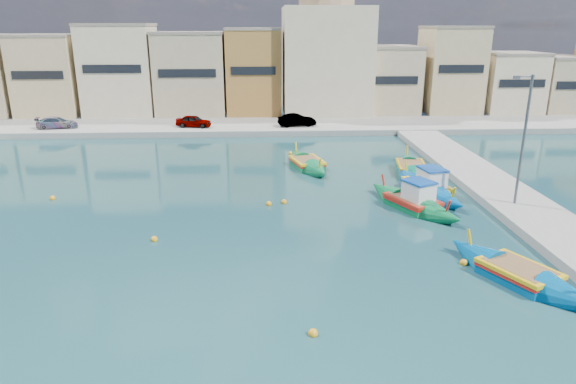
# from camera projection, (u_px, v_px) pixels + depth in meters

# --- Properties ---
(ground) EXTENTS (160.00, 160.00, 0.00)m
(ground) POSITION_uv_depth(u_px,v_px,m) (209.00, 261.00, 24.20)
(ground) COLOR #122D37
(ground) RESTS_ON ground
(north_quay) EXTENTS (80.00, 8.00, 0.60)m
(north_quay) POSITION_uv_depth(u_px,v_px,m) (239.00, 127.00, 54.50)
(north_quay) COLOR gray
(north_quay) RESTS_ON ground
(north_townhouses) EXTENTS (83.20, 7.87, 10.19)m
(north_townhouses) POSITION_uv_depth(u_px,v_px,m) (298.00, 75.00, 60.33)
(north_townhouses) COLOR tan
(north_townhouses) RESTS_ON ground
(church_block) EXTENTS (10.00, 10.00, 19.10)m
(church_block) POSITION_uv_depth(u_px,v_px,m) (326.00, 45.00, 60.02)
(church_block) COLOR beige
(church_block) RESTS_ON ground
(quay_street_lamp) EXTENTS (1.18, 0.16, 8.00)m
(quay_street_lamp) POSITION_uv_depth(u_px,v_px,m) (523.00, 140.00, 29.31)
(quay_street_lamp) COLOR #595B60
(quay_street_lamp) RESTS_ON ground
(parked_cars) EXTENTS (28.51, 2.27, 1.27)m
(parked_cars) POSITION_uv_depth(u_px,v_px,m) (180.00, 121.00, 52.53)
(parked_cars) COLOR #4C1919
(parked_cars) RESTS_ON north_quay
(luzzu_turquoise_cabin) EXTENTS (3.61, 9.06, 2.84)m
(luzzu_turquoise_cabin) POSITION_uv_depth(u_px,v_px,m) (427.00, 188.00, 33.85)
(luzzu_turquoise_cabin) COLOR #0055A0
(luzzu_turquoise_cabin) RESTS_ON ground
(luzzu_blue_cabin) EXTENTS (5.22, 8.05, 2.83)m
(luzzu_blue_cabin) POSITION_uv_depth(u_px,v_px,m) (413.00, 203.00, 31.00)
(luzzu_blue_cabin) COLOR #0A723C
(luzzu_blue_cabin) RESTS_ON ground
(luzzu_cyan_mid) EXTENTS (3.16, 8.57, 2.47)m
(luzzu_cyan_mid) POSITION_uv_depth(u_px,v_px,m) (411.00, 169.00, 38.60)
(luzzu_cyan_mid) COLOR #0A6F53
(luzzu_cyan_mid) RESTS_ON ground
(luzzu_green) EXTENTS (3.88, 8.00, 2.44)m
(luzzu_green) POSITION_uv_depth(u_px,v_px,m) (307.00, 164.00, 39.94)
(luzzu_green) COLOR #0B7440
(luzzu_green) RESTS_ON ground
(luzzu_cyan_south) EXTENTS (5.29, 7.83, 2.42)m
(luzzu_cyan_south) POSITION_uv_depth(u_px,v_px,m) (518.00, 275.00, 22.22)
(luzzu_cyan_south) COLOR #005997
(luzzu_cyan_south) RESTS_ON ground
(mooring_buoys) EXTENTS (23.08, 27.39, 0.36)m
(mooring_buoys) POSITION_uv_depth(u_px,v_px,m) (254.00, 215.00, 29.84)
(mooring_buoys) COLOR #FBA71A
(mooring_buoys) RESTS_ON ground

